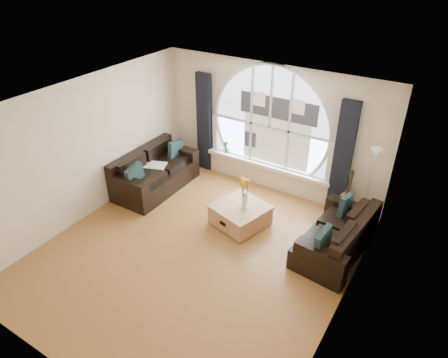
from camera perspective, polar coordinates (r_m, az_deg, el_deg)
ground at (r=7.29m, az=-3.80°, el=-10.22°), size 5.00×5.50×0.01m
ceiling at (r=5.88m, az=-4.71°, el=10.05°), size 5.00×5.50×0.01m
wall_back at (r=8.59m, az=6.59°, el=7.10°), size 5.00×0.01×2.70m
wall_front at (r=5.04m, az=-23.40°, el=-15.31°), size 5.00×0.01×2.70m
wall_left at (r=8.05m, az=-18.88°, el=3.87°), size 0.01×5.50×2.70m
wall_right at (r=5.64m, az=17.18°, el=-8.27°), size 0.01×5.50×2.70m
attic_slope at (r=5.15m, az=15.70°, el=1.45°), size 0.92×5.50×0.72m
arched_window at (r=8.46m, az=6.61°, el=8.74°), size 2.60×0.06×2.15m
window_sill at (r=8.88m, az=5.98°, el=1.92°), size 2.90×0.22×0.08m
window_frame at (r=8.43m, az=6.51°, el=8.68°), size 2.76×0.08×2.15m
neighbor_house at (r=8.44m, az=7.43°, el=7.70°), size 1.70×0.02×1.50m
curtain_left at (r=9.31m, az=-2.76°, el=7.85°), size 0.35×0.12×2.30m
curtain_right at (r=8.09m, az=16.33°, el=2.87°), size 0.35×0.12×2.30m
sofa_left at (r=8.91m, az=-9.59°, el=0.95°), size 0.97×1.93×0.85m
sofa_right at (r=7.28m, az=15.40°, el=-7.43°), size 1.06×1.82×0.77m
coffee_chest at (r=7.79m, az=2.31°, el=-4.94°), size 1.14×1.14×0.45m
throw_blanket at (r=8.82m, az=-10.15°, el=1.30°), size 0.71×0.71×0.10m
vase_flowers at (r=7.43m, az=2.97°, el=-1.55°), size 0.24×0.24×0.70m
floor_lamp at (r=7.96m, az=19.63°, el=-1.12°), size 0.24×0.24×1.60m
guitar at (r=8.26m, az=17.10°, el=-1.65°), size 0.42×0.34×1.06m
potted_plant at (r=9.24m, az=0.28°, el=4.52°), size 0.16×0.12×0.27m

